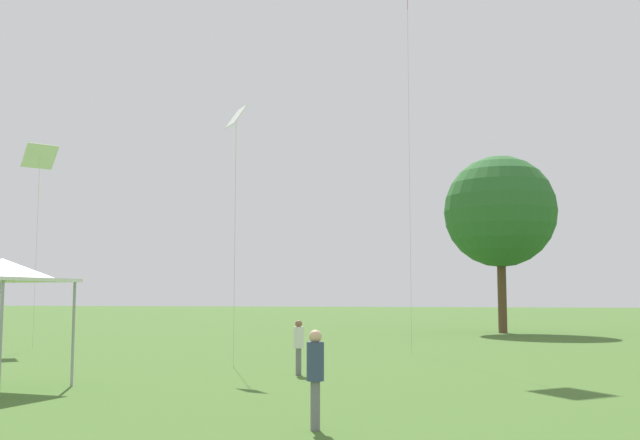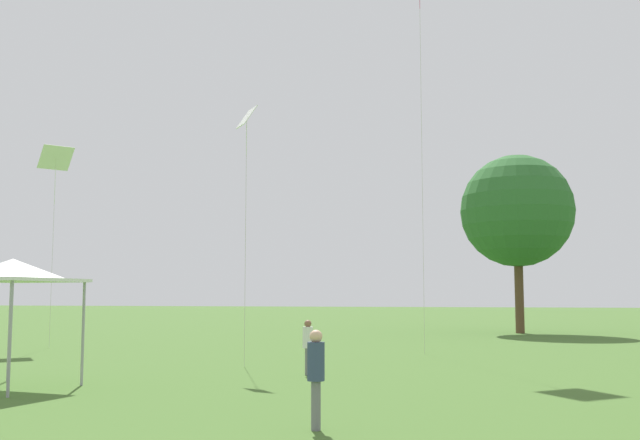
# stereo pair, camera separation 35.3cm
# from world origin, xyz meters

# --- Properties ---
(person_standing_0) EXTENTS (0.34, 0.34, 1.64)m
(person_standing_0) POSITION_xyz_m (-0.05, 6.33, 1.00)
(person_standing_0) COLOR slate
(person_standing_0) RESTS_ON ground
(person_standing_1) EXTENTS (0.41, 0.41, 1.53)m
(person_standing_1) POSITION_xyz_m (-2.56, 14.64, 0.92)
(person_standing_1) COLOR slate
(person_standing_1) RESTS_ON ground
(canopy_tent) EXTENTS (2.98, 2.98, 3.11)m
(canopy_tent) POSITION_xyz_m (-8.66, 9.82, 2.81)
(canopy_tent) COLOR white
(canopy_tent) RESTS_ON ground
(kite_6) EXTENTS (0.87, 0.91, 8.34)m
(kite_6) POSITION_xyz_m (-5.20, 16.60, 7.71)
(kite_6) COLOR white
(kite_6) RESTS_ON ground
(kite_7) EXTENTS (1.63, 1.68, 8.74)m
(kite_7) POSITION_xyz_m (-16.39, 22.59, 8.15)
(kite_7) COLOR white
(kite_7) RESTS_ON ground
(distant_tree_1) EXTENTS (6.81, 6.81, 10.78)m
(distant_tree_1) POSITION_xyz_m (3.19, 40.86, 7.35)
(distant_tree_1) COLOR brown
(distant_tree_1) RESTS_ON ground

